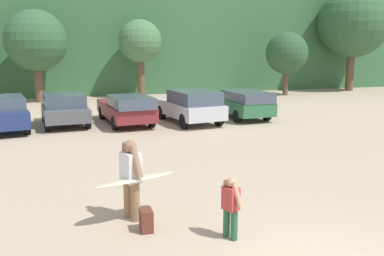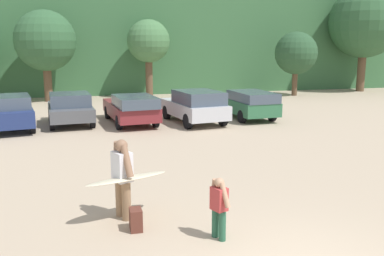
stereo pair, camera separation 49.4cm
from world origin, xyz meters
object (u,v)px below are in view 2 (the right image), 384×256
(parked_car_silver, at_px, (195,106))
(person_adult, at_px, (122,174))
(parked_car_navy, at_px, (9,111))
(surfboard_cream, at_px, (127,178))
(person_child, at_px, (219,205))
(backpack_dropped, at_px, (136,220))
(parked_car_maroon, at_px, (131,108))
(parked_car_forest_green, at_px, (246,103))
(parked_car_dark_gray, at_px, (70,108))

(parked_car_silver, height_order, person_adult, person_adult)
(parked_car_navy, height_order, surfboard_cream, parked_car_navy)
(parked_car_navy, xyz_separation_m, person_child, (5.61, -12.50, -0.12))
(surfboard_cream, distance_m, backpack_dropped, 0.91)
(person_adult, relative_size, backpack_dropped, 3.85)
(parked_car_maroon, distance_m, parked_car_forest_green, 5.86)
(parked_car_silver, relative_size, surfboard_cream, 2.33)
(backpack_dropped, bearing_deg, surfboard_cream, 98.61)
(person_adult, bearing_deg, surfboard_cream, 106.69)
(person_child, distance_m, surfboard_cream, 2.10)
(parked_car_dark_gray, bearing_deg, person_adult, -178.36)
(parked_car_maroon, distance_m, person_child, 12.61)
(surfboard_cream, bearing_deg, backpack_dropped, 78.87)
(parked_car_maroon, xyz_separation_m, surfboard_cream, (-1.34, -11.24, 0.15))
(parked_car_navy, relative_size, person_child, 3.62)
(parked_car_silver, xyz_separation_m, backpack_dropped, (-4.22, -11.27, -0.62))
(parked_car_silver, bearing_deg, parked_car_dark_gray, 69.86)
(person_adult, bearing_deg, backpack_dropped, 82.45)
(person_child, relative_size, backpack_dropped, 2.71)
(parked_car_forest_green, relative_size, person_child, 3.98)
(parked_car_dark_gray, distance_m, parked_car_silver, 5.87)
(parked_car_dark_gray, relative_size, parked_car_forest_green, 0.84)
(parked_car_silver, bearing_deg, person_child, 158.40)
(surfboard_cream, bearing_deg, parked_car_silver, -131.72)
(person_child, bearing_deg, parked_car_navy, -87.74)
(parked_car_silver, xyz_separation_m, person_adult, (-4.40, -10.56, 0.13))
(parked_car_navy, distance_m, parked_car_forest_green, 11.23)
(parked_car_maroon, xyz_separation_m, person_child, (0.24, -12.60, -0.07))
(parked_car_silver, distance_m, person_child, 12.34)
(parked_car_navy, xyz_separation_m, parked_car_dark_gray, (2.57, 0.68, -0.02))
(parked_car_dark_gray, relative_size, parked_car_maroon, 0.83)
(parked_car_forest_green, distance_m, person_child, 13.99)
(parked_car_silver, bearing_deg, parked_car_maroon, 70.33)
(parked_car_silver, distance_m, backpack_dropped, 12.05)
(surfboard_cream, bearing_deg, person_adult, -71.16)
(parked_car_dark_gray, distance_m, parked_car_maroon, 2.85)
(parked_car_forest_green, distance_m, backpack_dropped, 14.00)
(parked_car_navy, bearing_deg, parked_car_maroon, -99.19)
(parked_car_dark_gray, height_order, parked_car_maroon, parked_car_dark_gray)
(parked_car_navy, xyz_separation_m, parked_car_maroon, (5.36, 0.10, -0.05))
(parked_car_navy, xyz_separation_m, parked_car_forest_green, (11.22, 0.31, -0.04))
(backpack_dropped, bearing_deg, parked_car_dark_gray, 97.07)
(parked_car_dark_gray, relative_size, parked_car_silver, 0.92)
(parked_car_maroon, bearing_deg, parked_car_dark_gray, 72.25)
(parked_car_silver, height_order, backpack_dropped, parked_car_silver)
(parked_car_maroon, xyz_separation_m, parked_car_silver, (2.97, -0.57, 0.08))
(person_adult, relative_size, surfboard_cream, 0.91)
(parked_car_dark_gray, xyz_separation_m, parked_car_maroon, (2.79, -0.58, -0.03))
(parked_car_dark_gray, xyz_separation_m, person_child, (3.04, -13.19, -0.10))
(parked_car_forest_green, bearing_deg, person_adult, 143.21)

